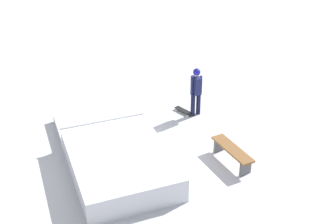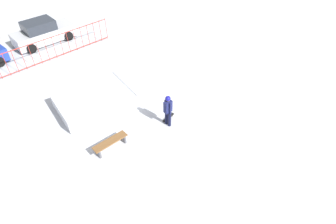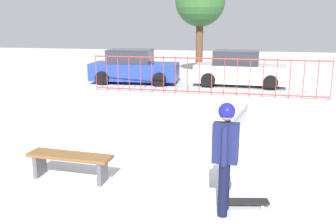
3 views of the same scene
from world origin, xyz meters
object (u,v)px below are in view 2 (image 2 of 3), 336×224
skater (168,109)px  park_bench (110,143)px  skate_ramp (103,98)px  skateboard (168,118)px  parked_car_silver (43,33)px

skater → park_bench: 3.03m
skate_ramp → skateboard: 3.68m
park_bench → skater: bearing=-13.8°
skate_ramp → park_bench: skate_ramp is taller
skate_ramp → parked_car_silver: size_ratio=1.38×
skateboard → parked_car_silver: parked_car_silver is taller
skate_ramp → parked_car_silver: parked_car_silver is taller
skater → park_bench: bearing=-10.7°
skater → skateboard: size_ratio=2.09×
skateboard → park_bench: 3.22m
skater → parked_car_silver: skater is taller
skater → parked_car_silver: bearing=-86.6°
skate_ramp → skateboard: size_ratio=7.01×
skate_ramp → park_bench: 3.35m
skateboard → parked_car_silver: size_ratio=0.20×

